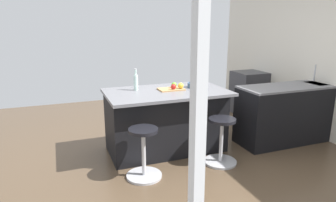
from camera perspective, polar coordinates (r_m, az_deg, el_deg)
name	(u,v)px	position (r m, az deg, el deg)	size (l,w,h in m)	color
ground_plane	(164,155)	(4.36, -0.73, -10.31)	(7.07, 7.07, 0.00)	brown
interior_partition_left	(319,53)	(5.53, 27.03, 8.23)	(0.15, 5.38, 2.74)	silver
sink_cabinet	(304,111)	(5.33, 24.73, -1.75)	(2.31, 0.60, 1.19)	black
oven_range	(249,93)	(6.43, 15.23, 1.54)	(0.60, 0.61, 0.88)	#38383D
kitchen_island	(166,120)	(4.38, -0.45, -3.68)	(1.72, 1.02, 0.92)	black
stool_by_window	(221,142)	(4.08, 10.17, -7.81)	(0.44, 0.44, 0.63)	#B7B7BC
stool_middle	(144,155)	(3.68, -4.68, -10.21)	(0.44, 0.44, 0.63)	#B7B7BC
cutting_board	(171,89)	(4.28, 0.60, 2.28)	(0.36, 0.24, 0.02)	tan
apple_green	(174,85)	(4.34, 1.18, 3.13)	(0.08, 0.08, 0.08)	#609E2D
apple_red	(173,87)	(4.22, 1.05, 2.77)	(0.07, 0.07, 0.07)	red
apple_yellow	(181,86)	(4.28, 2.46, 2.97)	(0.08, 0.08, 0.08)	gold
water_bottle	(136,82)	(4.26, -6.20, 3.69)	(0.06, 0.06, 0.31)	silver
fruit_bowl	(196,85)	(4.46, 5.37, 3.12)	(0.25, 0.25, 0.07)	#334C6B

